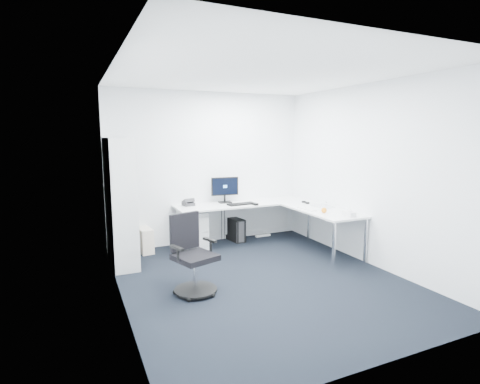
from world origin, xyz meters
name	(u,v)px	position (x,y,z in m)	size (l,w,h in m)	color
ground	(262,280)	(0.00, 0.00, 0.00)	(4.20, 4.20, 0.00)	black
ceiling	(264,73)	(0.00, 0.00, 2.70)	(4.20, 4.20, 0.00)	white
wall_back	(209,168)	(0.00, 2.10, 1.35)	(3.60, 0.02, 2.70)	white
wall_front	(386,210)	(0.00, -2.10, 1.35)	(3.60, 0.02, 2.70)	white
wall_left	(118,189)	(-1.80, 0.00, 1.35)	(0.02, 4.20, 2.70)	white
wall_right	(369,175)	(1.80, 0.00, 1.35)	(0.02, 4.20, 2.70)	white
l_desk	(253,227)	(0.55, 1.40, 0.37)	(2.50, 1.40, 0.73)	silver
drawer_pedestal	(192,229)	(-0.41, 1.81, 0.32)	(0.42, 0.53, 0.65)	silver
bookshelf	(120,202)	(-1.62, 1.45, 0.95)	(0.37, 0.95, 1.90)	#BABDBC
task_chair	(195,255)	(-0.95, -0.04, 0.49)	(0.55, 0.55, 0.98)	black
black_pc_tower	(236,229)	(0.45, 1.91, 0.21)	(0.19, 0.43, 0.42)	black
beige_pc_tower	(145,240)	(-1.22, 1.90, 0.21)	(0.19, 0.43, 0.41)	beige
power_strip	(263,235)	(1.04, 1.94, 0.02)	(0.31, 0.05, 0.04)	silver
monitor	(225,190)	(0.24, 1.90, 0.97)	(0.50, 0.16, 0.48)	black
black_keyboard	(241,204)	(0.43, 1.61, 0.74)	(0.49, 0.18, 0.02)	black
mouse	(255,204)	(0.63, 1.47, 0.75)	(0.07, 0.11, 0.04)	black
desk_phone	(188,202)	(-0.45, 1.90, 0.79)	(0.18, 0.18, 0.13)	#2A2A2D
laptop	(323,199)	(1.61, 0.85, 0.86)	(0.38, 0.37, 0.27)	silver
white_keyboard	(307,209)	(1.23, 0.78, 0.74)	(0.11, 0.39, 0.01)	silver
headphones	(306,202)	(1.55, 1.27, 0.75)	(0.11, 0.18, 0.05)	black
orange_fruit	(324,210)	(1.31, 0.42, 0.77)	(0.09, 0.09, 0.09)	orange
tissue_box	(349,214)	(1.51, 0.07, 0.77)	(0.11, 0.21, 0.07)	silver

